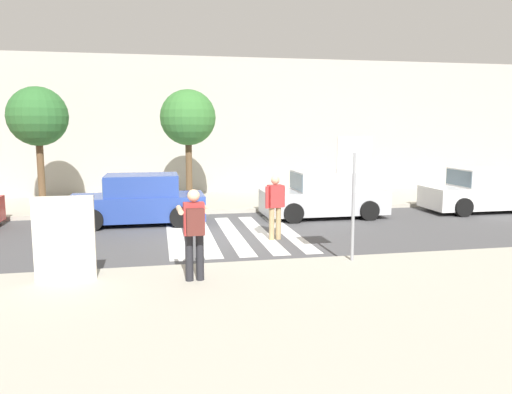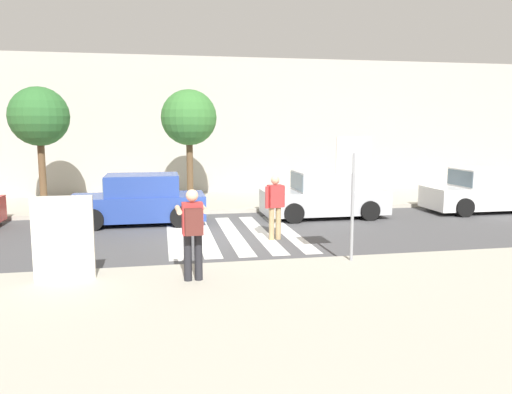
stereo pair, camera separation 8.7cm
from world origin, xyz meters
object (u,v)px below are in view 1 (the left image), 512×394
(parked_car_white, at_px, (483,191))
(parked_car_blue, at_px, (139,201))
(pedestrian_crossing, at_px, (275,204))
(parked_car_silver, at_px, (325,196))
(photographer_with_backpack, at_px, (194,227))
(stop_sign, at_px, (354,171))
(advertising_board, at_px, (64,239))
(street_tree_west, at_px, (38,117))
(street_tree_center, at_px, (188,118))

(parked_car_white, bearing_deg, parked_car_blue, 180.00)
(parked_car_blue, relative_size, parked_car_white, 1.00)
(pedestrian_crossing, relative_size, parked_car_silver, 0.42)
(parked_car_silver, bearing_deg, photographer_with_backpack, -125.90)
(stop_sign, height_order, advertising_board, stop_sign)
(pedestrian_crossing, height_order, parked_car_blue, pedestrian_crossing)
(advertising_board, bearing_deg, parked_car_white, 25.18)
(photographer_with_backpack, distance_m, street_tree_west, 10.68)
(stop_sign, distance_m, street_tree_center, 9.30)
(stop_sign, distance_m, parked_car_silver, 6.18)
(advertising_board, bearing_deg, parked_car_silver, 40.62)
(parked_car_blue, xyz_separation_m, street_tree_center, (1.75, 2.87, 2.60))
(pedestrian_crossing, height_order, parked_car_white, pedestrian_crossing)
(pedestrian_crossing, bearing_deg, advertising_board, -146.34)
(photographer_with_backpack, bearing_deg, street_tree_center, 86.95)
(stop_sign, height_order, parked_car_silver, stop_sign)
(pedestrian_crossing, distance_m, parked_car_white, 8.89)
(parked_car_white, height_order, advertising_board, advertising_board)
(street_tree_center, bearing_deg, parked_car_blue, -121.34)
(photographer_with_backpack, bearing_deg, advertising_board, 168.14)
(stop_sign, relative_size, advertising_board, 1.66)
(photographer_with_backpack, distance_m, parked_car_white, 12.69)
(pedestrian_crossing, relative_size, advertising_board, 1.08)
(pedestrian_crossing, bearing_deg, parked_car_silver, 51.04)
(pedestrian_crossing, xyz_separation_m, advertising_board, (-4.79, -3.19, -0.03))
(parked_car_silver, bearing_deg, street_tree_center, 146.47)
(pedestrian_crossing, xyz_separation_m, parked_car_white, (8.36, 2.99, -0.25))
(photographer_with_backpack, bearing_deg, street_tree_west, 116.32)
(photographer_with_backpack, xyz_separation_m, parked_car_white, (10.78, 6.68, -0.44))
(pedestrian_crossing, distance_m, advertising_board, 5.75)
(parked_car_blue, height_order, street_tree_center, street_tree_center)
(street_tree_west, xyz_separation_m, advertising_board, (2.26, -8.87, -2.40))
(photographer_with_backpack, distance_m, street_tree_center, 9.80)
(parked_car_white, bearing_deg, parked_car_silver, 180.00)
(photographer_with_backpack, height_order, street_tree_center, street_tree_center)
(parked_car_silver, bearing_deg, stop_sign, -103.36)
(photographer_with_backpack, relative_size, parked_car_white, 0.42)
(parked_car_blue, xyz_separation_m, street_tree_west, (-3.40, 2.69, 2.61))
(parked_car_white, relative_size, street_tree_center, 0.97)
(pedestrian_crossing, bearing_deg, stop_sign, -70.32)
(pedestrian_crossing, distance_m, street_tree_west, 9.36)
(street_tree_west, bearing_deg, photographer_with_backpack, -63.68)
(pedestrian_crossing, bearing_deg, parked_car_white, 19.70)
(photographer_with_backpack, xyz_separation_m, parked_car_silver, (4.84, 6.68, -0.44))
(street_tree_center, bearing_deg, photographer_with_backpack, -93.05)
(pedestrian_crossing, bearing_deg, street_tree_west, 141.12)
(photographer_with_backpack, height_order, parked_car_silver, photographer_with_backpack)
(parked_car_blue, xyz_separation_m, parked_car_white, (12.01, -0.00, 0.00))
(photographer_with_backpack, relative_size, parked_car_blue, 0.42)
(parked_car_white, height_order, street_tree_center, street_tree_center)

